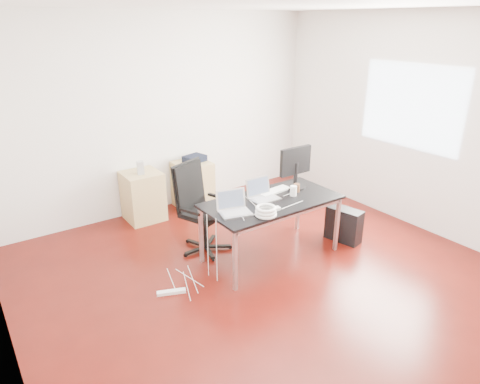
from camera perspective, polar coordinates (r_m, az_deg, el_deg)
room_shell at (r=4.26m, az=4.63°, el=4.76°), size 5.00×5.00×5.00m
desk at (r=4.96m, az=4.23°, el=-1.64°), size 1.60×0.80×0.73m
office_chair at (r=5.18m, az=-5.50°, el=-1.51°), size 0.62×0.64×1.08m
filing_cabinet_left at (r=6.19m, az=-12.81°, el=-0.53°), size 0.50×0.50×0.70m
filing_cabinet_right at (r=6.50m, az=-6.31°, el=1.00°), size 0.50×0.50×0.70m
pc_tower at (r=5.66m, az=13.66°, el=-4.26°), size 0.30×0.48×0.44m
wastebasket at (r=6.60m, az=-6.20°, el=-0.62°), size 0.25×0.25×0.28m
power_strip at (r=4.64m, az=-9.15°, el=-13.03°), size 0.30×0.17×0.04m
laptop_left at (r=4.60m, az=-0.82°, el=-2.07°), size 0.38×0.32×0.23m
laptop_right at (r=4.96m, az=3.01°, el=-0.24°), size 0.33×0.25×0.23m
monitor at (r=5.26m, az=7.40°, el=3.56°), size 0.45×0.26×0.51m
keyboard at (r=5.18m, az=4.58°, el=0.14°), size 0.45×0.18×0.02m
cup_white at (r=5.07m, az=7.14°, el=0.15°), size 0.08×0.08×0.12m
cup_brown at (r=5.19m, az=7.57°, el=0.56°), size 0.09×0.09×0.10m
cable_coil at (r=4.52m, az=3.47°, el=-2.58°), size 0.24×0.24×0.11m
power_adapter at (r=4.70m, az=4.91°, el=-2.18°), size 0.08×0.08×0.03m
speaker at (r=5.98m, az=-13.14°, el=3.15°), size 0.11×0.10×0.18m
navy_garment at (r=6.41m, az=-6.07°, el=4.46°), size 0.35×0.31×0.09m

